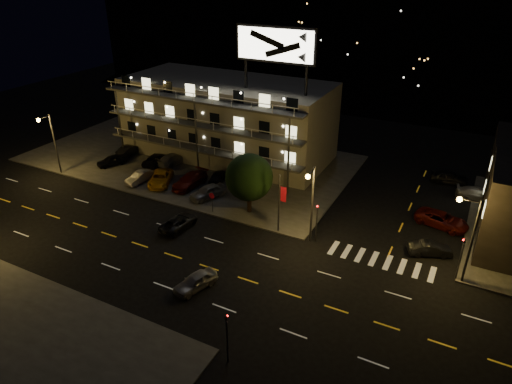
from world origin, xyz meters
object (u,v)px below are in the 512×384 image
at_px(lot_car_2, 160,178).
at_px(side_car_0, 430,249).
at_px(lot_car_7, 173,159).
at_px(road_car_west, 179,222).
at_px(lot_car_4, 208,192).
at_px(road_car_east, 195,281).
at_px(tree, 249,179).

xyz_separation_m(lot_car_2, side_car_0, (31.80, -0.37, -0.20)).
height_order(lot_car_2, side_car_0, lot_car_2).
bearing_deg(lot_car_7, road_car_west, 137.90).
distance_m(lot_car_4, road_car_east, 16.19).
bearing_deg(road_car_east, lot_car_7, 148.03).
distance_m(lot_car_2, road_car_west, 10.78).
distance_m(tree, road_car_west, 8.64).
bearing_deg(road_car_east, tree, 116.36).
distance_m(lot_car_2, side_car_0, 31.81).
bearing_deg(road_car_west, side_car_0, -158.98).
relative_size(lot_car_2, road_car_west, 1.13).
bearing_deg(lot_car_2, road_car_west, -67.14).
bearing_deg(side_car_0, lot_car_2, 66.42).
bearing_deg(road_car_east, lot_car_2, 153.43).
bearing_deg(tree, lot_car_4, 173.43).
height_order(tree, road_car_west, tree).
xyz_separation_m(lot_car_4, road_car_west, (0.82, -6.85, -0.27)).
distance_m(lot_car_4, side_car_0, 24.64).
height_order(side_car_0, road_car_east, road_car_east).
height_order(tree, lot_car_2, tree).
bearing_deg(lot_car_4, tree, 15.98).
bearing_deg(road_car_west, lot_car_7, -46.63).
bearing_deg(side_car_0, lot_car_4, 67.11).
height_order(lot_car_4, road_car_west, lot_car_4).
relative_size(lot_car_4, lot_car_7, 0.89).
distance_m(lot_car_7, road_car_east, 26.61).
xyz_separation_m(lot_car_7, side_car_0, (34.07, -6.07, -0.22)).
height_order(lot_car_4, lot_car_7, lot_car_4).
xyz_separation_m(lot_car_4, side_car_0, (24.64, 0.01, -0.25)).
distance_m(side_car_0, road_car_west, 24.79).
distance_m(lot_car_2, road_car_east, 20.90).
relative_size(tree, side_car_0, 1.67).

